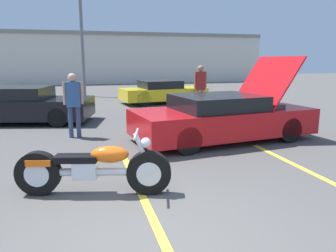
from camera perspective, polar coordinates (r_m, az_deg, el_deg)
The scene contains 11 objects.
ground_plane at distance 3.90m, azimuth -2.28°, elevation -20.41°, with size 80.00×80.00×0.00m, color #514F4C.
parking_stripe_middle at distance 5.03m, azimuth -4.21°, elevation -12.69°, with size 0.12×4.87×0.01m, color yellow.
parking_stripe_back at distance 6.42m, azimuth 25.77°, elevation -8.42°, with size 0.12×4.87×0.01m, color yellow.
far_building at distance 30.71m, azimuth -13.95°, elevation 11.65°, with size 32.00×4.20×4.40m.
light_pole at distance 19.47m, azimuth -14.61°, elevation 16.56°, with size 1.21×0.28×7.07m.
motorcycle at distance 5.21m, azimuth -12.83°, elevation -7.25°, with size 2.36×0.88×0.98m.
show_car_hood_open at distance 8.59m, azimuth 9.62°, elevation 1.49°, with size 4.83×2.53×2.15m.
parked_car_mid_row at distance 11.92m, azimuth -23.90°, elevation 3.30°, with size 4.65×2.83×1.19m.
parked_car_right_row at distance 15.85m, azimuth -0.93°, elevation 5.95°, with size 4.22×2.24×1.09m.
spectator_near_motorcycle at distance 9.05m, azimuth -16.17°, elevation 4.43°, with size 0.52×0.23×1.72m.
spectator_by_show_car at distance 13.01m, azimuth 5.65°, elevation 7.25°, with size 0.52×0.24×1.85m.
Camera 1 is at (-0.72, -3.24, 2.06)m, focal length 35.00 mm.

